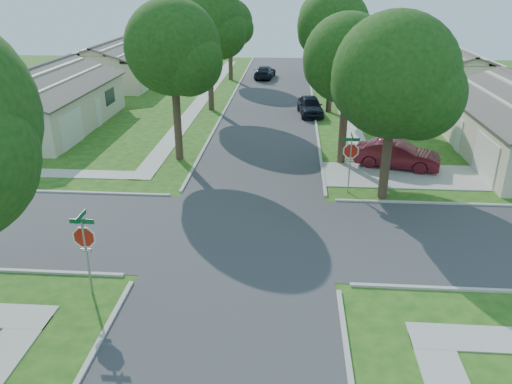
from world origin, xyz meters
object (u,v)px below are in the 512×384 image
object	(u,v)px
tree_w_mid	(209,26)
house_nw_near	(38,106)
stop_sign_sw	(85,241)
tree_w_near	(174,52)
tree_e_far	(325,20)
house_nw_far	(118,67)
stop_sign_ne	(351,153)
car_curb_west	(265,72)
car_driveway	(397,155)
tree_w_far	(230,25)
car_curb_east	(310,106)
house_ne_far	(448,76)
tree_e_near	(349,63)
tree_e_mid	(334,30)
tree_ne_corner	(396,81)

from	to	relation	value
tree_w_mid	house_nw_near	size ratio (longest dim) A/B	0.70
stop_sign_sw	tree_w_near	distance (m)	14.30
tree_e_far	house_nw_far	size ratio (longest dim) A/B	0.64
stop_sign_ne	car_curb_west	distance (m)	31.04
tree_w_near	car_driveway	xyz separation A→B (m)	(12.37, -0.54, -5.36)
tree_w_far	house_nw_far	distance (m)	12.19
tree_w_near	car_driveway	world-z (taller)	tree_w_near
car_curb_west	car_curb_east	bearing A→B (deg)	112.79
tree_w_far	house_ne_far	bearing A→B (deg)	-13.64
stop_sign_sw	tree_e_near	distance (m)	17.04
tree_e_mid	house_nw_far	bearing A→B (deg)	152.09
house_nw_near	car_driveway	bearing A→B (deg)	-15.39
tree_e_far	tree_w_mid	distance (m)	16.05
tree_w_near	tree_w_mid	bearing A→B (deg)	89.98
tree_w_near	car_curb_east	xyz separation A→B (m)	(7.84, 10.92, -5.39)
house_ne_far	house_nw_near	bearing A→B (deg)	-156.36
stop_sign_ne	house_ne_far	distance (m)	26.80
tree_e_near	tree_w_near	bearing A→B (deg)	180.00
tree_e_mid	tree_e_far	size ratio (longest dim) A/B	1.06
house_nw_near	tree_e_mid	bearing A→B (deg)	16.15
house_nw_near	stop_sign_sw	bearing A→B (deg)	-60.17
tree_e_far	tree_w_mid	size ratio (longest dim) A/B	0.91
tree_e_near	tree_w_far	world-z (taller)	tree_e_near
stop_sign_sw	tree_w_far	xyz separation A→B (m)	(0.05, 38.71, 3.48)
stop_sign_ne	car_curb_east	size ratio (longest dim) A/B	0.70
tree_w_near	car_curb_east	size ratio (longest dim) A/B	2.11
tree_e_far	house_nw_far	xyz separation A→B (m)	(-20.75, -2.01, -4.46)
tree_e_mid	tree_ne_corner	size ratio (longest dim) A/B	1.06
tree_e_far	tree_w_near	xyz separation A→B (m)	(-9.40, -25.00, 0.14)
car_curb_west	house_nw_near	bearing A→B (deg)	60.37
tree_ne_corner	tree_e_near	bearing A→B (deg)	108.53
tree_w_far	tree_e_near	bearing A→B (deg)	-69.39
stop_sign_ne	house_nw_near	distance (m)	23.12
stop_sign_ne	tree_e_far	world-z (taller)	tree_e_far
house_nw_far	car_curb_east	distance (m)	22.69
stop_sign_sw	car_driveway	xyz separation A→B (m)	(12.43, 13.17, -1.27)
tree_e_mid	tree_w_mid	world-z (taller)	tree_w_mid
house_nw_near	house_nw_far	size ratio (longest dim) A/B	1.00
tree_ne_corner	car_curb_east	distance (m)	16.75
tree_w_near	house_ne_far	xyz separation A→B (m)	(20.64, 19.99, -4.60)
tree_ne_corner	tree_w_far	bearing A→B (deg)	110.28
tree_e_mid	house_nw_far	distance (m)	23.95
tree_w_mid	tree_w_far	xyz separation A→B (m)	(-0.01, 13.00, -0.98)
stop_sign_sw	tree_e_mid	world-z (taller)	tree_e_mid
tree_w_far	car_curb_west	bearing A→B (deg)	18.19
tree_e_far	house_nw_near	bearing A→B (deg)	-137.50
stop_sign_sw	house_nw_far	xyz separation A→B (m)	(-11.29, 36.70, -0.51)
house_nw_near	car_curb_east	world-z (taller)	house_nw_near
tree_e_mid	house_ne_far	size ratio (longest dim) A/B	0.68
stop_sign_ne	house_nw_near	bearing A→B (deg)	153.54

